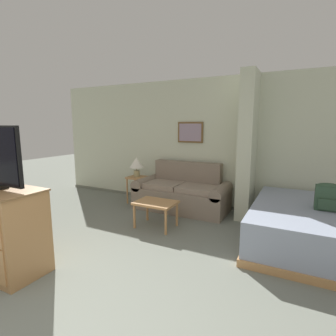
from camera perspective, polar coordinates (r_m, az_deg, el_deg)
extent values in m
cube|color=beige|center=(5.45, 8.21, 5.30)|extent=(7.36, 0.12, 2.60)
cube|color=slate|center=(5.62, 7.66, -7.77)|extent=(7.36, 0.02, 0.06)
cube|color=brown|center=(5.48, 4.88, 7.74)|extent=(0.55, 0.02, 0.43)
cube|color=gray|center=(5.46, 4.83, 7.73)|extent=(0.48, 0.01, 0.36)
cube|color=beige|center=(4.87, 16.91, 4.50)|extent=(0.24, 0.61, 2.60)
cube|color=gray|center=(5.28, 2.85, -6.75)|extent=(1.43, 0.84, 0.43)
cube|color=gray|center=(5.46, 4.27, -1.22)|extent=(1.43, 0.20, 0.50)
cube|color=gray|center=(5.65, -4.74, -5.69)|extent=(0.20, 0.84, 0.43)
cylinder|color=gray|center=(5.59, -4.78, -3.12)|extent=(0.23, 0.84, 0.23)
cube|color=gray|center=(5.01, 11.45, -7.81)|extent=(0.20, 0.84, 0.43)
cylinder|color=gray|center=(4.94, 11.55, -4.93)|extent=(0.23, 0.84, 0.23)
cube|color=gray|center=(5.32, -0.86, -3.67)|extent=(0.69, 0.60, 0.10)
cube|color=gray|center=(5.03, 6.35, -4.49)|extent=(0.69, 0.60, 0.10)
cube|color=#B27F4C|center=(4.34, -2.67, -7.57)|extent=(0.66, 0.48, 0.04)
cylinder|color=#B27F4C|center=(4.39, -7.33, -10.40)|extent=(0.04, 0.04, 0.40)
cylinder|color=#B27F4C|center=(4.11, -0.49, -11.74)|extent=(0.04, 0.04, 0.40)
cylinder|color=#B27F4C|center=(4.71, -4.52, -8.96)|extent=(0.04, 0.04, 0.40)
cylinder|color=#B27F4C|center=(4.45, 1.96, -10.06)|extent=(0.04, 0.04, 0.40)
cube|color=#B27F4C|center=(5.68, -6.80, -2.03)|extent=(0.36, 0.36, 0.04)
cylinder|color=#B27F4C|center=(5.71, -8.85, -5.01)|extent=(0.04, 0.04, 0.54)
cylinder|color=#B27F4C|center=(5.54, -6.32, -5.39)|extent=(0.04, 0.04, 0.54)
cylinder|color=#B27F4C|center=(5.94, -7.15, -4.38)|extent=(0.04, 0.04, 0.54)
cylinder|color=#B27F4C|center=(5.78, -4.67, -4.73)|extent=(0.04, 0.04, 0.54)
cylinder|color=tan|center=(5.66, -6.82, -1.21)|extent=(0.13, 0.13, 0.13)
cylinder|color=tan|center=(5.64, -6.84, -0.23)|extent=(0.02, 0.02, 0.07)
cone|color=white|center=(5.62, -6.87, 1.21)|extent=(0.30, 0.30, 0.22)
cube|color=#B27F4C|center=(3.66, -32.66, -11.38)|extent=(1.09, 0.53, 0.96)
cube|color=#B27F4C|center=(4.31, 28.27, -14.02)|extent=(1.55, 2.08, 0.10)
cube|color=#8993A8|center=(4.21, 28.57, -10.50)|extent=(1.51, 2.04, 0.46)
cube|color=white|center=(4.93, 28.55, -5.51)|extent=(1.39, 0.36, 0.10)
cube|color=#2D4733|center=(4.08, 31.44, -5.59)|extent=(0.30, 0.17, 0.33)
cube|color=#2D4733|center=(4.00, 31.46, -6.84)|extent=(0.23, 0.03, 0.14)
ellipsoid|color=#2D4733|center=(4.05, 31.63, -3.36)|extent=(0.29, 0.16, 0.08)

